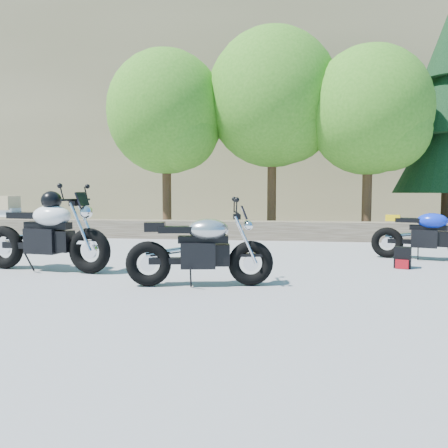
{
  "coord_description": "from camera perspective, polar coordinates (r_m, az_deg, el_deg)",
  "views": [
    {
      "loc": [
        1.22,
        -6.29,
        1.29
      ],
      "look_at": [
        0.2,
        1.0,
        0.75
      ],
      "focal_mm": 35.0,
      "sensor_mm": 36.0,
      "label": 1
    }
  ],
  "objects": [
    {
      "name": "blue_bike",
      "position": [
        9.08,
        24.9,
        -1.32
      ],
      "size": [
        1.91,
        0.81,
        0.98
      ],
      "rotation": [
        0.0,
        0.0,
        -0.3
      ],
      "color": "black",
      "rests_on": "ground"
    },
    {
      "name": "backpack",
      "position": [
        8.01,
        22.29,
        -4.12
      ],
      "size": [
        0.31,
        0.29,
        0.36
      ],
      "rotation": [
        0.0,
        0.0,
        -0.33
      ],
      "color": "black",
      "rests_on": "ground"
    },
    {
      "name": "silver_bike",
      "position": [
        5.99,
        -3.06,
        -3.43
      ],
      "size": [
        2.03,
        0.66,
        1.02
      ],
      "rotation": [
        0.0,
        0.0,
        0.17
      ],
      "color": "black",
      "rests_on": "ground"
    },
    {
      "name": "tree_decid_left",
      "position": [
        14.1,
        -7.21,
        13.75
      ],
      "size": [
        3.67,
        3.67,
        5.62
      ],
      "color": "#382314",
      "rests_on": "ground"
    },
    {
      "name": "tree_decid_right",
      "position": [
        13.64,
        18.88,
        13.31
      ],
      "size": [
        3.54,
        3.54,
        5.41
      ],
      "color": "#382314",
      "rests_on": "ground"
    },
    {
      "name": "ground",
      "position": [
        6.53,
        -2.98,
        -7.2
      ],
      "size": [
        90.0,
        90.0,
        0.0
      ],
      "primitive_type": "plane",
      "color": "gray",
      "rests_on": "ground"
    },
    {
      "name": "stone_wall",
      "position": [
        11.9,
        2.05,
        -0.81
      ],
      "size": [
        22.0,
        0.55,
        0.5
      ],
      "primitive_type": "cube",
      "color": "brown",
      "rests_on": "ground"
    },
    {
      "name": "white_bike",
      "position": [
        7.68,
        -22.39,
        -0.96
      ],
      "size": [
        2.36,
        0.75,
        1.31
      ],
      "rotation": [
        0.0,
        0.0,
        -0.13
      ],
      "color": "black",
      "rests_on": "ground"
    },
    {
      "name": "tree_decid_mid",
      "position": [
        14.1,
        6.78,
        15.43
      ],
      "size": [
        4.08,
        4.08,
        6.24
      ],
      "color": "#382314",
      "rests_on": "ground"
    },
    {
      "name": "hillside",
      "position": [
        34.89,
        11.11,
        14.39
      ],
      "size": [
        80.0,
        30.0,
        15.0
      ],
      "primitive_type": "cube",
      "color": "brown",
      "rests_on": "ground"
    }
  ]
}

